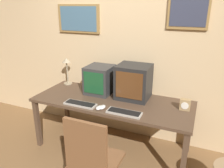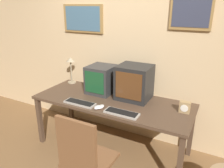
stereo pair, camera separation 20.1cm
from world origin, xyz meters
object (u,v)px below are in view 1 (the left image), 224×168
Objects in this scene: keyboard_side at (124,113)px; desk_clock at (185,105)px; mouse_far_corner at (102,107)px; office_chair at (94,168)px; desk_lamp at (67,65)px; monitor_right at (134,82)px; keyboard_main at (80,104)px; monitor_left at (100,80)px; mouse_near_keyboard at (99,108)px.

keyboard_side is 0.71m from desk_clock.
mouse_far_corner is 0.72m from office_chair.
monitor_right is at bearing -5.58° from desk_lamp.
office_chair is (0.49, -0.60, -0.31)m from keyboard_main.
monitor_right reaches higher than desk_lamp.
mouse_far_corner is (-0.23, -0.45, -0.20)m from monitor_right.
keyboard_main is 1.02× the size of keyboard_side.
monitor_right reaches higher than office_chair.
monitor_right reaches higher than monitor_left.
keyboard_side is 0.28m from mouse_far_corner.
monitor_left is at bearing 175.42° from desk_clock.
mouse_near_keyboard is (-0.31, -0.01, 0.00)m from keyboard_side.
desk_clock is (1.17, 0.36, 0.05)m from keyboard_main.
keyboard_side is at bearing -40.77° from monitor_left.
monitor_right reaches higher than mouse_far_corner.
monitor_left is 1.24m from office_chair.
monitor_left is 0.53m from mouse_far_corner.
keyboard_main is at bearing -137.76° from monitor_right.
keyboard_side is 0.68m from office_chair.
monitor_left reaches higher than keyboard_main.
monitor_left reaches higher than keyboard_side.
monitor_right is 1.09m from desk_lamp.
mouse_far_corner is (0.29, 0.02, 0.00)m from keyboard_main.
keyboard_side is at bearing -149.25° from desk_clock.
desk_clock is (0.61, 0.36, 0.05)m from keyboard_side.
monitor_left is at bearing -178.16° from monitor_right.
keyboard_main is 0.26m from mouse_near_keyboard.
desk_lamp is at bearing 174.42° from monitor_right.
monitor_right is 3.84× the size of mouse_far_corner.
monitor_right is 1.09× the size of desk_lamp.
desk_lamp is at bearing 134.46° from keyboard_main.
monitor_right is 3.29× the size of desk_clock.
mouse_far_corner is at bearing 175.96° from keyboard_side.
monitor_left reaches higher than mouse_near_keyboard.
mouse_near_keyboard reaches higher than keyboard_main.
keyboard_main is (-0.04, -0.45, -0.18)m from monitor_left.
monitor_left reaches higher than office_chair.
desk_lamp is 0.41× the size of office_chair.
monitor_left reaches higher than mouse_far_corner.
keyboard_main is at bearing -162.80° from desk_clock.
monitor_left is 0.94× the size of keyboard_main.
monitor_right is 0.51m from keyboard_side.
monitor_right is at bearing 42.24° from keyboard_main.
mouse_far_corner is 0.28× the size of desk_lamp.
monitor_right is 1.19m from office_chair.
mouse_far_corner is (0.24, -0.43, -0.17)m from monitor_left.
office_chair is at bearing -48.10° from desk_lamp.
office_chair is at bearing -97.06° from keyboard_side.
mouse_far_corner is at bearing -158.94° from desk_clock.
desk_lamp reaches higher than mouse_near_keyboard.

